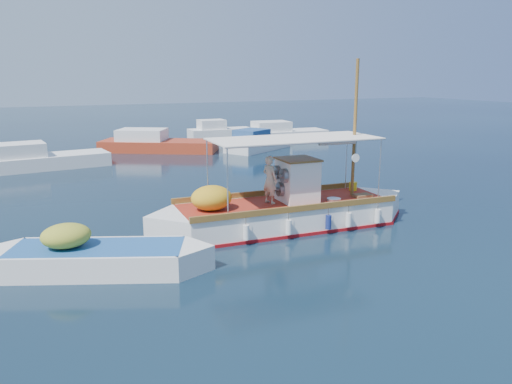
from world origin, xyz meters
name	(u,v)px	position (x,y,z in m)	size (l,w,h in m)	color
ground	(294,225)	(0.00, 0.00, 0.00)	(160.00, 160.00, 0.00)	black
fishing_caique	(283,212)	(-0.47, 0.03, 0.55)	(10.25, 3.21, 6.25)	white
dinghy	(96,260)	(-7.30, -1.52, 0.34)	(6.16, 3.56, 1.62)	white
bg_boat_nw	(34,161)	(-8.53, 16.33, 0.49)	(8.22, 3.31, 1.80)	silver
bg_boat_n	(156,144)	(-0.27, 20.39, 0.49)	(8.62, 6.58, 1.80)	#A1321A
bg_boat_ne	(257,144)	(6.63, 17.72, 0.49)	(5.93, 4.73, 1.80)	silver
bg_boat_e	(281,134)	(11.01, 22.31, 0.49)	(7.61, 3.18, 1.80)	silver
bg_boat_far_n	(219,132)	(6.73, 25.96, 0.49)	(5.68, 2.11, 1.80)	silver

